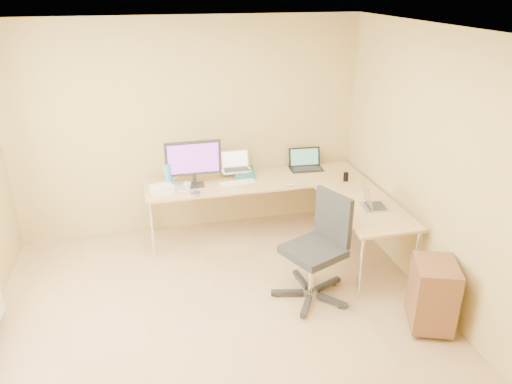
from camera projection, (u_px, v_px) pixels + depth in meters
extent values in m
plane|color=tan|center=(225.00, 337.00, 4.39)|extent=(4.50, 4.50, 0.00)
plane|color=white|center=(216.00, 36.00, 3.34)|extent=(4.50, 4.50, 0.00)
plane|color=tan|center=(189.00, 129.00, 5.87)|extent=(4.50, 0.00, 4.50)
plane|color=tan|center=(455.00, 183.00, 4.31)|extent=(0.00, 4.50, 4.50)
cube|color=tan|center=(256.00, 206.00, 6.04)|extent=(2.65, 0.70, 0.73)
cube|color=tan|center=(363.00, 235.00, 5.36)|extent=(0.70, 1.30, 0.73)
cube|color=#282828|center=(194.00, 164.00, 5.60)|extent=(0.64, 0.21, 0.55)
cube|color=#206B63|center=(244.00, 172.00, 6.04)|extent=(0.29, 0.36, 0.06)
cube|color=silver|center=(236.00, 162.00, 5.96)|extent=(0.37, 0.28, 0.24)
cube|color=black|center=(306.00, 160.00, 6.16)|extent=(0.43, 0.33, 0.26)
cube|color=white|center=(237.00, 182.00, 5.78)|extent=(0.42, 0.15, 0.02)
ellipsoid|color=beige|center=(290.00, 185.00, 5.70)|extent=(0.10, 0.07, 0.04)
imported|color=silver|center=(187.00, 186.00, 5.59)|extent=(0.10, 0.10, 0.09)
cylinder|color=white|center=(195.00, 194.00, 5.46)|extent=(0.14, 0.14, 0.03)
cylinder|color=#328BCC|center=(168.00, 176.00, 5.59)|extent=(0.11, 0.11, 0.30)
cube|color=silver|center=(180.00, 187.00, 5.68)|extent=(0.23, 0.32, 0.01)
cube|color=white|center=(162.00, 189.00, 5.51)|extent=(0.28, 0.24, 0.09)
cylinder|color=white|center=(172.00, 171.00, 5.81)|extent=(0.24, 0.24, 0.25)
cylinder|color=black|center=(346.00, 177.00, 5.83)|extent=(0.07, 0.07, 0.10)
cube|color=silver|center=(376.00, 198.00, 5.13)|extent=(0.36, 0.30, 0.22)
cube|color=#282828|center=(313.00, 253.00, 4.75)|extent=(0.86, 0.86, 1.09)
cube|color=brown|center=(433.00, 294.00, 4.37)|extent=(0.50, 0.55, 0.62)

